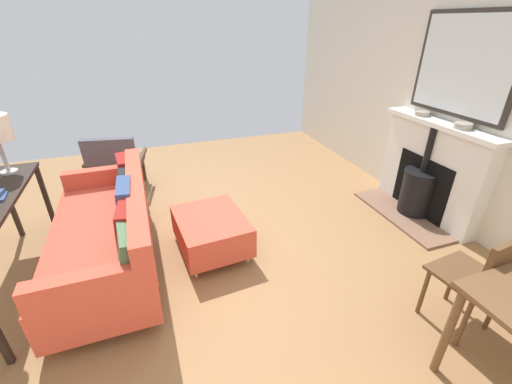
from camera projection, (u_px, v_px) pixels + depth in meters
ground_plane at (188, 243)px, 3.35m from camera, size 5.67×6.11×0.01m
wall_left at (440, 87)px, 3.54m from camera, size 0.12×6.11×2.74m
fireplace at (427, 176)px, 3.65m from camera, size 0.58×1.38×1.08m
mirror_over_mantel at (464, 65)px, 3.15m from camera, size 0.04×1.11×0.97m
mantel_bowl_near at (422, 113)px, 3.59m from camera, size 0.15×0.15×0.05m
mantel_bowl_far at (463, 125)px, 3.15m from camera, size 0.16×0.16×0.06m
sofa at (110, 232)px, 2.88m from camera, size 0.83×1.86×0.81m
ottoman at (211, 230)px, 3.12m from camera, size 0.67×0.80×0.38m
armchair_accent at (115, 161)px, 4.13m from camera, size 0.77×0.68×0.78m
dining_chair_near_fireplace at (481, 276)px, 2.18m from camera, size 0.44×0.44×0.84m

